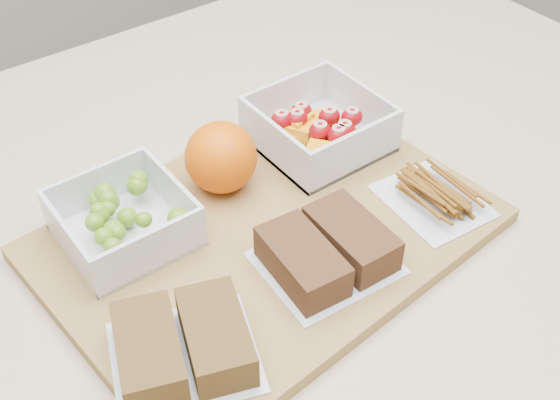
# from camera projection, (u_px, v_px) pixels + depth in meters

# --- Properties ---
(cutting_board) EXTENTS (0.44, 0.33, 0.02)m
(cutting_board) POSITION_uv_depth(u_px,v_px,m) (267.00, 234.00, 0.70)
(cutting_board) COLOR olive
(cutting_board) RESTS_ON counter
(grape_container) EXTENTS (0.12, 0.12, 0.05)m
(grape_container) POSITION_uv_depth(u_px,v_px,m) (125.00, 219.00, 0.67)
(grape_container) COLOR silver
(grape_container) RESTS_ON cutting_board
(fruit_container) EXTENTS (0.13, 0.13, 0.05)m
(fruit_container) POSITION_uv_depth(u_px,v_px,m) (319.00, 129.00, 0.78)
(fruit_container) COLOR silver
(fruit_container) RESTS_ON cutting_board
(orange) EXTENTS (0.07, 0.07, 0.07)m
(orange) POSITION_uv_depth(u_px,v_px,m) (221.00, 157.00, 0.71)
(orange) COLOR #E95E05
(orange) RESTS_ON cutting_board
(sandwich_bag_left) EXTENTS (0.15, 0.14, 0.04)m
(sandwich_bag_left) POSITION_uv_depth(u_px,v_px,m) (183.00, 345.00, 0.57)
(sandwich_bag_left) COLOR silver
(sandwich_bag_left) RESTS_ON cutting_board
(sandwich_bag_center) EXTENTS (0.13, 0.11, 0.04)m
(sandwich_bag_center) POSITION_uv_depth(u_px,v_px,m) (327.00, 251.00, 0.64)
(sandwich_bag_center) COLOR silver
(sandwich_bag_center) RESTS_ON cutting_board
(pretzel_bag) EXTENTS (0.10, 0.11, 0.02)m
(pretzel_bag) POSITION_uv_depth(u_px,v_px,m) (434.00, 193.00, 0.71)
(pretzel_bag) COLOR silver
(pretzel_bag) RESTS_ON cutting_board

